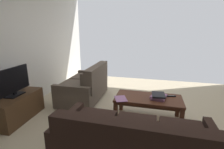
{
  "coord_description": "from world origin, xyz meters",
  "views": [
    {
      "loc": [
        -0.25,
        2.71,
        1.63
      ],
      "look_at": [
        0.4,
        0.18,
        0.94
      ],
      "focal_mm": 26.7,
      "sensor_mm": 36.0,
      "label": 1
    }
  ],
  "objects_px": {
    "coffee_table": "(148,101)",
    "book_stack": "(158,96)",
    "sofa_main": "(133,144)",
    "flat_tv": "(13,82)",
    "loveseat_near": "(86,86)",
    "tv_remote": "(171,96)",
    "tv_stand": "(17,107)",
    "loose_magazine": "(121,99)"
  },
  "relations": [
    {
      "from": "book_stack",
      "to": "loose_magazine",
      "type": "distance_m",
      "value": 0.68
    },
    {
      "from": "sofa_main",
      "to": "flat_tv",
      "type": "distance_m",
      "value": 2.38
    },
    {
      "from": "tv_remote",
      "to": "loose_magazine",
      "type": "height_order",
      "value": "tv_remote"
    },
    {
      "from": "sofa_main",
      "to": "coffee_table",
      "type": "relative_size",
      "value": 1.54
    },
    {
      "from": "sofa_main",
      "to": "tv_remote",
      "type": "xyz_separation_m",
      "value": [
        -0.53,
        -1.39,
        0.11
      ]
    },
    {
      "from": "coffee_table",
      "to": "flat_tv",
      "type": "height_order",
      "value": "flat_tv"
    },
    {
      "from": "book_stack",
      "to": "tv_remote",
      "type": "relative_size",
      "value": 2.12
    },
    {
      "from": "coffee_table",
      "to": "loose_magazine",
      "type": "distance_m",
      "value": 0.52
    },
    {
      "from": "sofa_main",
      "to": "tv_stand",
      "type": "bearing_deg",
      "value": -15.68
    },
    {
      "from": "loveseat_near",
      "to": "flat_tv",
      "type": "xyz_separation_m",
      "value": [
        0.91,
        1.16,
        0.38
      ]
    },
    {
      "from": "loveseat_near",
      "to": "tv_stand",
      "type": "height_order",
      "value": "loveseat_near"
    },
    {
      "from": "loveseat_near",
      "to": "book_stack",
      "type": "relative_size",
      "value": 4.02
    },
    {
      "from": "book_stack",
      "to": "tv_remote",
      "type": "height_order",
      "value": "book_stack"
    },
    {
      "from": "tv_stand",
      "to": "coffee_table",
      "type": "bearing_deg",
      "value": -165.66
    },
    {
      "from": "tv_remote",
      "to": "loose_magazine",
      "type": "distance_m",
      "value": 0.95
    },
    {
      "from": "sofa_main",
      "to": "loveseat_near",
      "type": "relative_size",
      "value": 1.32
    },
    {
      "from": "coffee_table",
      "to": "book_stack",
      "type": "xyz_separation_m",
      "value": [
        -0.18,
        0.0,
        0.11
      ]
    },
    {
      "from": "loveseat_near",
      "to": "flat_tv",
      "type": "distance_m",
      "value": 1.52
    },
    {
      "from": "coffee_table",
      "to": "book_stack",
      "type": "distance_m",
      "value": 0.21
    },
    {
      "from": "coffee_table",
      "to": "loose_magazine",
      "type": "height_order",
      "value": "loose_magazine"
    },
    {
      "from": "coffee_table",
      "to": "tv_stand",
      "type": "height_order",
      "value": "tv_stand"
    },
    {
      "from": "coffee_table",
      "to": "book_stack",
      "type": "bearing_deg",
      "value": 178.95
    },
    {
      "from": "flat_tv",
      "to": "tv_remote",
      "type": "height_order",
      "value": "flat_tv"
    },
    {
      "from": "tv_stand",
      "to": "loose_magazine",
      "type": "xyz_separation_m",
      "value": [
        -1.9,
        -0.42,
        0.21
      ]
    },
    {
      "from": "book_stack",
      "to": "tv_remote",
      "type": "xyz_separation_m",
      "value": [
        -0.24,
        -0.15,
        -0.03
      ]
    },
    {
      "from": "tv_remote",
      "to": "loose_magazine",
      "type": "xyz_separation_m",
      "value": [
        0.89,
        0.34,
        -0.01
      ]
    },
    {
      "from": "loveseat_near",
      "to": "tv_remote",
      "type": "distance_m",
      "value": 1.92
    },
    {
      "from": "flat_tv",
      "to": "coffee_table",
      "type": "bearing_deg",
      "value": -165.63
    },
    {
      "from": "sofa_main",
      "to": "flat_tv",
      "type": "relative_size",
      "value": 2.38
    },
    {
      "from": "coffee_table",
      "to": "tv_stand",
      "type": "bearing_deg",
      "value": 14.34
    },
    {
      "from": "sofa_main",
      "to": "tv_remote",
      "type": "height_order",
      "value": "sofa_main"
    },
    {
      "from": "sofa_main",
      "to": "coffee_table",
      "type": "distance_m",
      "value": 1.25
    },
    {
      "from": "tv_remote",
      "to": "flat_tv",
      "type": "bearing_deg",
      "value": 15.2
    },
    {
      "from": "sofa_main",
      "to": "loose_magazine",
      "type": "height_order",
      "value": "sofa_main"
    },
    {
      "from": "coffee_table",
      "to": "tv_stand",
      "type": "relative_size",
      "value": 1.17
    },
    {
      "from": "sofa_main",
      "to": "tv_remote",
      "type": "relative_size",
      "value": 11.21
    },
    {
      "from": "tv_remote",
      "to": "sofa_main",
      "type": "bearing_deg",
      "value": 69.16
    },
    {
      "from": "book_stack",
      "to": "tv_remote",
      "type": "distance_m",
      "value": 0.28
    },
    {
      "from": "tv_stand",
      "to": "book_stack",
      "type": "bearing_deg",
      "value": -166.68
    },
    {
      "from": "loveseat_near",
      "to": "tv_remote",
      "type": "relative_size",
      "value": 8.5
    },
    {
      "from": "book_stack",
      "to": "loveseat_near",
      "type": "bearing_deg",
      "value": -18.65
    },
    {
      "from": "sofa_main",
      "to": "loose_magazine",
      "type": "relative_size",
      "value": 6.5
    }
  ]
}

